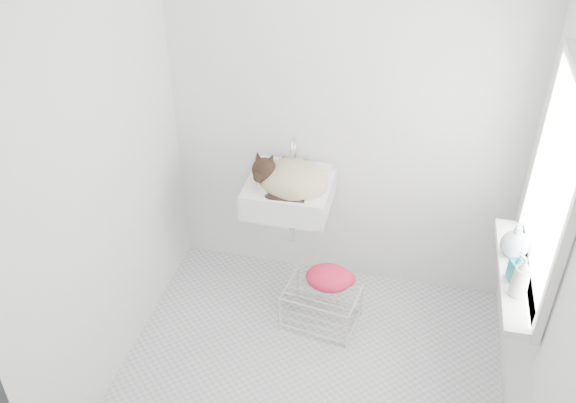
% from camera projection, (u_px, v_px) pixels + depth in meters
% --- Properties ---
extents(floor, '(2.20, 2.00, 0.02)m').
position_uv_depth(floor, '(308.00, 378.00, 3.66)').
color(floor, silver).
rests_on(floor, ground).
extents(back_wall, '(2.20, 0.02, 2.50)m').
position_uv_depth(back_wall, '(345.00, 110.00, 3.76)').
color(back_wall, white).
rests_on(back_wall, ground).
extents(right_wall, '(0.02, 2.00, 2.50)m').
position_uv_depth(right_wall, '(559.00, 233.00, 2.75)').
color(right_wall, white).
rests_on(right_wall, ground).
extents(left_wall, '(0.02, 2.00, 2.50)m').
position_uv_depth(left_wall, '(98.00, 174.00, 3.16)').
color(left_wall, white).
rests_on(left_wall, ground).
extents(window_glass, '(0.01, 0.80, 1.00)m').
position_uv_depth(window_glass, '(556.00, 189.00, 2.86)').
color(window_glass, white).
rests_on(window_glass, right_wall).
extents(window_frame, '(0.04, 0.90, 1.10)m').
position_uv_depth(window_frame, '(552.00, 189.00, 2.86)').
color(window_frame, white).
rests_on(window_frame, right_wall).
extents(windowsill, '(0.16, 0.88, 0.04)m').
position_uv_depth(windowsill, '(515.00, 274.00, 3.16)').
color(windowsill, white).
rests_on(windowsill, right_wall).
extents(sink, '(0.52, 0.45, 0.21)m').
position_uv_depth(sink, '(289.00, 183.00, 3.83)').
color(sink, white).
rests_on(sink, back_wall).
extents(faucet, '(0.19, 0.13, 0.19)m').
position_uv_depth(faucet, '(295.00, 149.00, 3.89)').
color(faucet, silver).
rests_on(faucet, sink).
extents(cat, '(0.48, 0.42, 0.28)m').
position_uv_depth(cat, '(290.00, 179.00, 3.79)').
color(cat, tan).
rests_on(cat, sink).
extents(wire_rack, '(0.48, 0.37, 0.26)m').
position_uv_depth(wire_rack, '(321.00, 304.00, 3.96)').
color(wire_rack, silver).
rests_on(wire_rack, floor).
extents(towel, '(0.30, 0.21, 0.12)m').
position_uv_depth(towel, '(329.00, 282.00, 3.91)').
color(towel, red).
rests_on(towel, wire_rack).
extents(bottle_a, '(0.10, 0.10, 0.19)m').
position_uv_depth(bottle_a, '(516.00, 294.00, 3.01)').
color(bottle_a, silver).
rests_on(bottle_a, windowsill).
extents(bottle_b, '(0.10, 0.10, 0.17)m').
position_uv_depth(bottle_b, '(515.00, 280.00, 3.10)').
color(bottle_b, '#137D8E').
rests_on(bottle_b, windowsill).
extents(bottle_c, '(0.19, 0.19, 0.19)m').
position_uv_depth(bottle_c, '(512.00, 254.00, 3.26)').
color(bottle_c, silver).
rests_on(bottle_c, windowsill).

